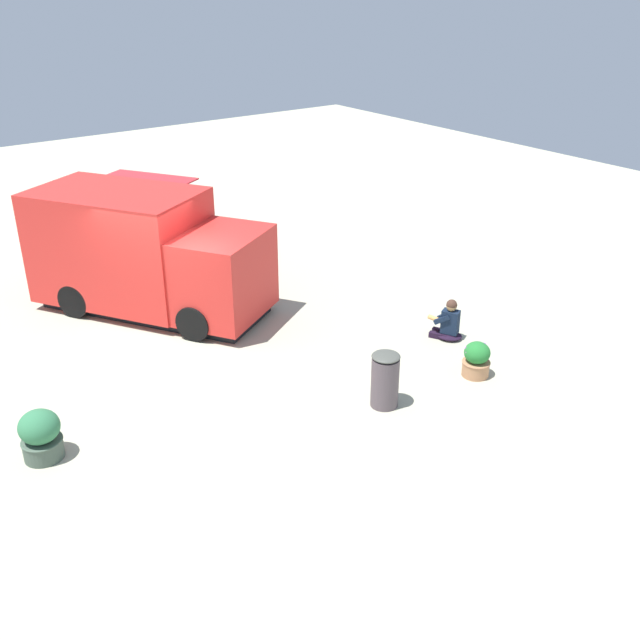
# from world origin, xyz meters

# --- Properties ---
(ground_plane) EXTENTS (40.00, 40.00, 0.00)m
(ground_plane) POSITION_xyz_m (0.00, 0.00, 0.00)
(ground_plane) COLOR #B3B295
(food_truck) EXTENTS (4.34, 5.31, 2.55)m
(food_truck) POSITION_xyz_m (0.48, 1.52, 1.21)
(food_truck) COLOR red
(food_truck) RESTS_ON ground_plane
(person_customer) EXTENTS (0.63, 0.77, 0.84)m
(person_customer) POSITION_xyz_m (4.64, -3.37, 0.33)
(person_customer) COLOR black
(person_customer) RESTS_ON ground_plane
(planter_flowering_near) EXTENTS (0.62, 0.62, 0.81)m
(planter_flowering_near) POSITION_xyz_m (-3.13, -2.52, 0.40)
(planter_flowering_near) COLOR #48584B
(planter_flowering_near) RESTS_ON ground_plane
(planter_flowering_far) EXTENTS (0.52, 0.52, 0.67)m
(planter_flowering_far) POSITION_xyz_m (3.96, -4.73, 0.32)
(planter_flowering_far) COLOR tan
(planter_flowering_far) RESTS_ON ground_plane
(trash_bin) EXTENTS (0.48, 0.48, 0.99)m
(trash_bin) POSITION_xyz_m (1.97, -4.49, 0.50)
(trash_bin) COLOR #56494F
(trash_bin) RESTS_ON ground_plane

